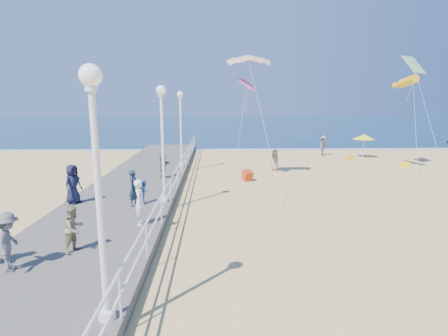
{
  "coord_description": "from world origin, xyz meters",
  "views": [
    {
      "loc": [
        -3.03,
        -15.87,
        5.01
      ],
      "look_at": [
        -2.5,
        2.0,
        1.6
      ],
      "focal_mm": 28.0,
      "sensor_mm": 36.0,
      "label": 1
    }
  ],
  "objects_px": {
    "toddler_held": "(145,191)",
    "beach_chair_right": "(405,165)",
    "spectator_1": "(74,229)",
    "box_kite": "(247,176)",
    "lamp_post_far": "(181,121)",
    "spectator_4": "(73,184)",
    "spectator_2": "(9,242)",
    "beach_walker_a": "(323,146)",
    "spectator_0": "(134,188)",
    "beach_walker_c": "(275,160)",
    "lamp_post_near": "(97,171)",
    "lamp_post_mid": "(162,132)",
    "woman_holding_toddler": "(140,202)",
    "beach_umbrella": "(364,137)",
    "beach_chair_left": "(350,158)",
    "spectator_5": "(163,165)"
  },
  "relations": [
    {
      "from": "toddler_held",
      "to": "box_kite",
      "type": "distance_m",
      "value": 10.12
    },
    {
      "from": "woman_holding_toddler",
      "to": "spectator_5",
      "type": "relative_size",
      "value": 1.13
    },
    {
      "from": "lamp_post_far",
      "to": "beach_chair_left",
      "type": "bearing_deg",
      "value": 18.38
    },
    {
      "from": "spectator_1",
      "to": "box_kite",
      "type": "height_order",
      "value": "spectator_1"
    },
    {
      "from": "woman_holding_toddler",
      "to": "lamp_post_near",
      "type": "bearing_deg",
      "value": -175.59
    },
    {
      "from": "spectator_5",
      "to": "beach_walker_c",
      "type": "height_order",
      "value": "spectator_5"
    },
    {
      "from": "toddler_held",
      "to": "beach_chair_left",
      "type": "xyz_separation_m",
      "value": [
        14.46,
        16.64,
        -1.47
      ]
    },
    {
      "from": "beach_umbrella",
      "to": "lamp_post_far",
      "type": "bearing_deg",
      "value": -159.49
    },
    {
      "from": "spectator_2",
      "to": "beach_walker_a",
      "type": "bearing_deg",
      "value": -49.05
    },
    {
      "from": "spectator_4",
      "to": "beach_walker_c",
      "type": "distance_m",
      "value": 14.48
    },
    {
      "from": "lamp_post_near",
      "to": "lamp_post_mid",
      "type": "height_order",
      "value": "same"
    },
    {
      "from": "lamp_post_far",
      "to": "spectator_4",
      "type": "distance_m",
      "value": 10.32
    },
    {
      "from": "spectator_2",
      "to": "box_kite",
      "type": "xyz_separation_m",
      "value": [
        7.77,
        12.56,
        -0.93
      ]
    },
    {
      "from": "beach_umbrella",
      "to": "beach_chair_right",
      "type": "relative_size",
      "value": 3.89
    },
    {
      "from": "spectator_0",
      "to": "box_kite",
      "type": "relative_size",
      "value": 2.74
    },
    {
      "from": "spectator_0",
      "to": "beach_walker_c",
      "type": "relative_size",
      "value": 1.05
    },
    {
      "from": "beach_walker_a",
      "to": "lamp_post_far",
      "type": "bearing_deg",
      "value": 159.83
    },
    {
      "from": "box_kite",
      "to": "beach_umbrella",
      "type": "relative_size",
      "value": 0.28
    },
    {
      "from": "lamp_post_far",
      "to": "spectator_5",
      "type": "distance_m",
      "value": 4.62
    },
    {
      "from": "beach_walker_c",
      "to": "lamp_post_near",
      "type": "bearing_deg",
      "value": -56.79
    },
    {
      "from": "toddler_held",
      "to": "beach_walker_c",
      "type": "height_order",
      "value": "toddler_held"
    },
    {
      "from": "lamp_post_near",
      "to": "spectator_5",
      "type": "height_order",
      "value": "lamp_post_near"
    },
    {
      "from": "beach_walker_c",
      "to": "beach_chair_right",
      "type": "relative_size",
      "value": 2.83
    },
    {
      "from": "spectator_2",
      "to": "box_kite",
      "type": "distance_m",
      "value": 14.8
    },
    {
      "from": "beach_chair_left",
      "to": "spectator_2",
      "type": "bearing_deg",
      "value": -130.59
    },
    {
      "from": "beach_walker_c",
      "to": "beach_chair_right",
      "type": "height_order",
      "value": "beach_walker_c"
    },
    {
      "from": "spectator_4",
      "to": "beach_umbrella",
      "type": "height_order",
      "value": "spectator_4"
    },
    {
      "from": "lamp_post_far",
      "to": "spectator_1",
      "type": "distance_m",
      "value": 14.83
    },
    {
      "from": "lamp_post_near",
      "to": "beach_chair_right",
      "type": "height_order",
      "value": "lamp_post_near"
    },
    {
      "from": "spectator_2",
      "to": "beach_umbrella",
      "type": "xyz_separation_m",
      "value": [
        19.09,
        21.59,
        0.68
      ]
    },
    {
      "from": "lamp_post_mid",
      "to": "beach_umbrella",
      "type": "distance_m",
      "value": 21.76
    },
    {
      "from": "beach_walker_c",
      "to": "beach_chair_left",
      "type": "bearing_deg",
      "value": 84.48
    },
    {
      "from": "beach_umbrella",
      "to": "spectator_1",
      "type": "bearing_deg",
      "value": -131.12
    },
    {
      "from": "beach_chair_left",
      "to": "lamp_post_far",
      "type": "bearing_deg",
      "value": -161.62
    },
    {
      "from": "spectator_0",
      "to": "beach_umbrella",
      "type": "height_order",
      "value": "beach_umbrella"
    },
    {
      "from": "lamp_post_near",
      "to": "beach_chair_left",
      "type": "height_order",
      "value": "lamp_post_near"
    },
    {
      "from": "spectator_2",
      "to": "beach_umbrella",
      "type": "distance_m",
      "value": 28.82
    },
    {
      "from": "lamp_post_near",
      "to": "spectator_2",
      "type": "height_order",
      "value": "lamp_post_near"
    },
    {
      "from": "lamp_post_mid",
      "to": "toddler_held",
      "type": "distance_m",
      "value": 3.57
    },
    {
      "from": "spectator_1",
      "to": "box_kite",
      "type": "distance_m",
      "value": 13.09
    },
    {
      "from": "lamp_post_far",
      "to": "woman_holding_toddler",
      "type": "bearing_deg",
      "value": -92.21
    },
    {
      "from": "beach_walker_a",
      "to": "spectator_0",
      "type": "bearing_deg",
      "value": -179.51
    },
    {
      "from": "toddler_held",
      "to": "spectator_4",
      "type": "relative_size",
      "value": 0.46
    },
    {
      "from": "toddler_held",
      "to": "beach_chair_right",
      "type": "relative_size",
      "value": 1.52
    },
    {
      "from": "spectator_2",
      "to": "spectator_1",
      "type": "bearing_deg",
      "value": -61.37
    },
    {
      "from": "lamp_post_near",
      "to": "spectator_1",
      "type": "distance_m",
      "value": 4.79
    },
    {
      "from": "spectator_2",
      "to": "beach_chair_left",
      "type": "height_order",
      "value": "spectator_2"
    },
    {
      "from": "lamp_post_near",
      "to": "lamp_post_mid",
      "type": "bearing_deg",
      "value": 90.0
    },
    {
      "from": "lamp_post_mid",
      "to": "spectator_4",
      "type": "xyz_separation_m",
      "value": [
        -4.13,
        -0.16,
        -2.35
      ]
    },
    {
      "from": "lamp_post_near",
      "to": "woman_holding_toddler",
      "type": "distance_m",
      "value": 6.39
    }
  ]
}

